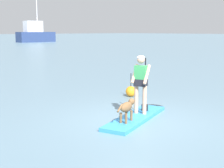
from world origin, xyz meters
The scene contains 6 objects.
ground_plane centered at (0.00, 0.00, 0.00)m, with size 400.00×400.00×0.00m, color slate.
paddleboard centered at (0.21, 0.08, 0.05)m, with size 3.26×1.75×0.10m.
person_paddler centered at (0.32, 0.12, 1.08)m, with size 0.67×0.58×1.70m.
dog centered at (-0.55, -0.20, 0.48)m, with size 0.98×0.42×0.57m.
moored_boat_far_port centered at (27.97, 56.24, 1.70)m, with size 8.26×2.81×11.26m.
marker_buoy centered at (2.18, 2.33, 0.20)m, with size 0.40×0.40×0.90m.
Camera 1 is at (-6.40, -6.03, 2.51)m, focal length 51.10 mm.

